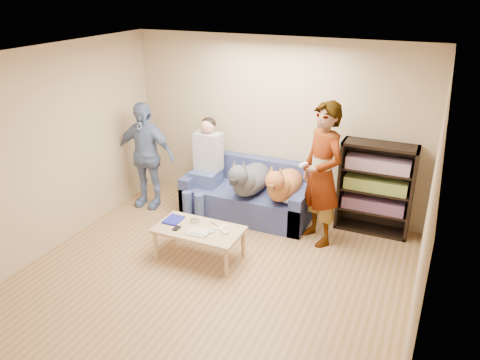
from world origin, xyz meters
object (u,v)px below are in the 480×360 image
at_px(person_standing_left, 145,155).
at_px(person_standing_right, 322,175).
at_px(dog_gray, 249,179).
at_px(camera_silver, 195,221).
at_px(bookshelf, 376,186).
at_px(notebook_blue, 173,220).
at_px(dog_tan, 283,184).
at_px(coffee_table, 199,232).
at_px(sofa, 249,197).
at_px(person_seated, 206,163).

bearing_deg(person_standing_left, person_standing_right, -3.08).
height_order(person_standing_left, dog_gray, person_standing_left).
bearing_deg(dog_gray, camera_silver, -105.59).
bearing_deg(dog_gray, person_standing_left, -174.32).
bearing_deg(bookshelf, person_standing_right, -137.14).
height_order(notebook_blue, dog_tan, dog_tan).
relative_size(camera_silver, coffee_table, 0.10).
bearing_deg(sofa, dog_tan, -14.41).
xyz_separation_m(dog_tan, bookshelf, (1.21, 0.39, 0.03)).
bearing_deg(dog_gray, bookshelf, 13.71).
bearing_deg(bookshelf, dog_gray, -166.29).
relative_size(person_seated, dog_gray, 1.16).
distance_m(person_standing_left, camera_silver, 1.69).
bearing_deg(bookshelf, person_standing_left, -170.20).
height_order(person_seated, dog_gray, person_seated).
relative_size(person_standing_left, person_seated, 1.13).
distance_m(camera_silver, person_seated, 1.27).
xyz_separation_m(sofa, bookshelf, (1.80, 0.23, 0.40)).
bearing_deg(camera_silver, bookshelf, 36.71).
height_order(notebook_blue, camera_silver, camera_silver).
height_order(notebook_blue, coffee_table, notebook_blue).
bearing_deg(person_standing_left, camera_silver, -37.28).
xyz_separation_m(person_standing_left, coffee_table, (1.48, -1.04, -0.46)).
distance_m(person_standing_right, person_standing_left, 2.76).
xyz_separation_m(sofa, dog_gray, (0.08, -0.18, 0.38)).
height_order(camera_silver, bookshelf, bookshelf).
bearing_deg(dog_gray, person_standing_right, -8.51).
distance_m(person_standing_left, dog_tan, 2.19).
bearing_deg(bookshelf, notebook_blue, -145.58).
distance_m(sofa, coffee_table, 1.40).
height_order(person_standing_left, sofa, person_standing_left).
relative_size(notebook_blue, camera_silver, 2.36).
xyz_separation_m(person_seated, bookshelf, (2.45, 0.36, -0.09)).
distance_m(notebook_blue, person_seated, 1.27).
xyz_separation_m(person_standing_left, person_seated, (0.92, 0.22, -0.06)).
bearing_deg(person_standing_right, bookshelf, 84.47).
relative_size(notebook_blue, sofa, 0.14).
relative_size(sofa, dog_gray, 1.50).
relative_size(person_standing_right, bookshelf, 1.49).
height_order(person_standing_right, sofa, person_standing_right).
height_order(person_standing_left, bookshelf, person_standing_left).
relative_size(person_standing_right, camera_silver, 17.62).
bearing_deg(notebook_blue, person_seated, 97.28).
distance_m(person_seated, dog_gray, 0.75).
height_order(sofa, bookshelf, bookshelf).
bearing_deg(person_seated, person_standing_left, -166.41).
distance_m(dog_tan, bookshelf, 1.27).
bearing_deg(coffee_table, sofa, 85.92).
distance_m(dog_tan, coffee_table, 1.45).
bearing_deg(dog_tan, coffee_table, -119.07).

